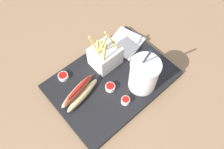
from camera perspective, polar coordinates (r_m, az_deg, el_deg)
ground_plane at (r=0.84m, az=0.00°, el=-2.11°), size 2.40×2.40×0.02m
food_tray at (r=0.83m, az=0.00°, el=-1.44°), size 0.45×0.32×0.02m
soda_cup at (r=0.76m, az=8.24°, el=-0.11°), size 0.10×0.10×0.22m
fries_basket at (r=0.82m, az=-1.79°, el=4.83°), size 0.11×0.09×0.16m
hot_dog_1 at (r=0.77m, az=-8.45°, el=-4.58°), size 0.16×0.08×0.06m
ketchup_cup_1 at (r=0.79m, az=-0.46°, el=-3.31°), size 0.04×0.04×0.02m
ketchup_cup_2 at (r=0.76m, az=3.54°, el=-6.79°), size 0.03×0.03×0.02m
ketchup_cup_3 at (r=0.83m, az=-12.62°, el=-0.44°), size 0.04×0.04×0.02m
napkin_stack at (r=0.91m, az=3.42°, el=8.25°), size 0.16×0.15×0.01m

